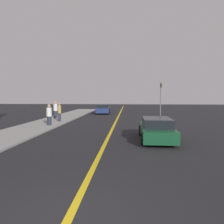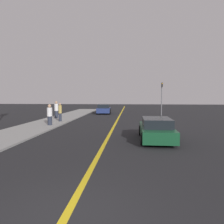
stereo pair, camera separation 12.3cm
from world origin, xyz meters
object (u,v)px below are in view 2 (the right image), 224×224
object	(u,v)px
pedestrian_mid_group	(50,115)
car_ahead_center	(104,109)
car_near_right_lane	(156,129)
traffic_light	(162,96)
pedestrian_by_sign	(56,110)
pedestrian_far_standing	(60,112)

from	to	relation	value
pedestrian_mid_group	car_ahead_center	bearing A→B (deg)	77.11
car_near_right_lane	traffic_light	bearing A→B (deg)	81.51
pedestrian_by_sign	car_near_right_lane	bearing A→B (deg)	-48.17
car_ahead_center	pedestrian_far_standing	bearing A→B (deg)	-109.11
pedestrian_by_sign	traffic_light	size ratio (longest dim) A/B	0.44
pedestrian_by_sign	traffic_light	world-z (taller)	traffic_light
car_near_right_lane	pedestrian_mid_group	world-z (taller)	pedestrian_mid_group
pedestrian_far_standing	pedestrian_by_sign	distance (m)	3.39
car_near_right_lane	pedestrian_far_standing	world-z (taller)	pedestrian_far_standing
car_ahead_center	pedestrian_mid_group	bearing A→B (deg)	-106.12
pedestrian_mid_group	pedestrian_far_standing	size ratio (longest dim) A/B	1.00
pedestrian_by_sign	pedestrian_far_standing	bearing A→B (deg)	-65.02
pedestrian_mid_group	pedestrian_by_sign	world-z (taller)	pedestrian_by_sign
pedestrian_far_standing	car_ahead_center	bearing A→B (deg)	74.13
pedestrian_mid_group	traffic_light	world-z (taller)	traffic_light
car_ahead_center	pedestrian_by_sign	world-z (taller)	pedestrian_by_sign
car_ahead_center	pedestrian_far_standing	size ratio (longest dim) A/B	2.30
pedestrian_mid_group	traffic_light	distance (m)	15.02
traffic_light	pedestrian_by_sign	bearing A→B (deg)	-158.32
car_ahead_center	traffic_light	xyz separation A→B (m)	(7.68, -2.45, 1.90)
traffic_light	pedestrian_mid_group	bearing A→B (deg)	-135.43
car_ahead_center	pedestrian_by_sign	size ratio (longest dim) A/B	2.18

